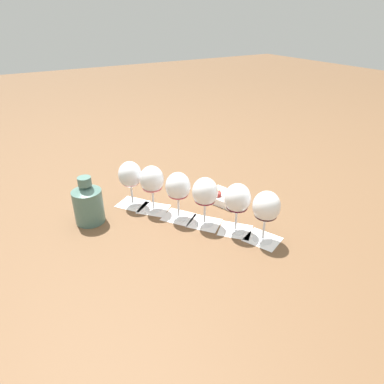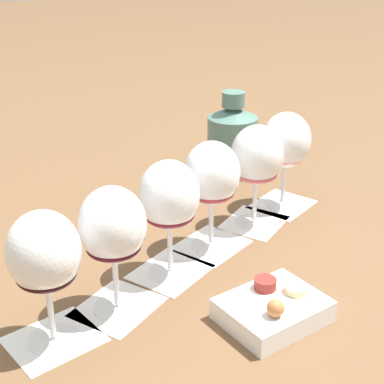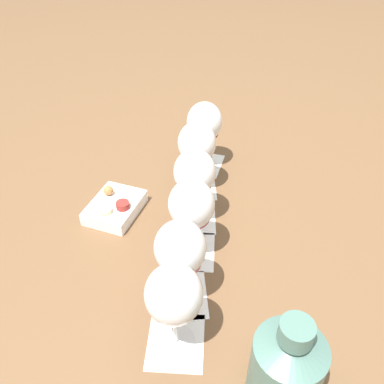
{
  "view_description": "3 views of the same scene",
  "coord_description": "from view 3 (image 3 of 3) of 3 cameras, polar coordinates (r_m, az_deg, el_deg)",
  "views": [
    {
      "loc": [
        0.94,
        -0.57,
        0.71
      ],
      "look_at": [
        -0.0,
        0.0,
        0.12
      ],
      "focal_mm": 32.0,
      "sensor_mm": 36.0,
      "label": 1
    },
    {
      "loc": [
        0.24,
        0.8,
        0.5
      ],
      "look_at": [
        -0.0,
        0.0,
        0.12
      ],
      "focal_mm": 55.0,
      "sensor_mm": 36.0,
      "label": 2
    },
    {
      "loc": [
        -0.52,
        -0.41,
        0.66
      ],
      "look_at": [
        -0.0,
        0.0,
        0.12
      ],
      "focal_mm": 38.0,
      "sensor_mm": 36.0,
      "label": 3
    }
  ],
  "objects": [
    {
      "name": "ground_plane",
      "position": [
        0.93,
        0.16,
        -5.76
      ],
      "size": [
        8.0,
        8.0,
        0.0
      ],
      "primitive_type": "plane",
      "color": "brown"
    },
    {
      "name": "tasting_card_0",
      "position": [
        0.76,
        -2.28,
        -20.22
      ],
      "size": [
        0.15,
        0.15,
        0.0
      ],
      "color": "white",
      "rests_on": "ground_plane"
    },
    {
      "name": "tasting_card_1",
      "position": [
        0.82,
        -1.5,
        -14.25
      ],
      "size": [
        0.15,
        0.15,
        0.0
      ],
      "color": "white",
      "rests_on": "ground_plane"
    },
    {
      "name": "tasting_card_2",
      "position": [
        0.89,
        -0.07,
        -8.26
      ],
      "size": [
        0.15,
        0.15,
        0.0
      ],
      "color": "white",
      "rests_on": "ground_plane"
    },
    {
      "name": "tasting_card_3",
      "position": [
        0.97,
        0.35,
        -3.6
      ],
      "size": [
        0.15,
        0.15,
        0.0
      ],
      "color": "white",
      "rests_on": "ground_plane"
    },
    {
      "name": "tasting_card_4",
      "position": [
        1.06,
        0.64,
        0.78
      ],
      "size": [
        0.15,
        0.15,
        0.0
      ],
      "color": "white",
      "rests_on": "ground_plane"
    },
    {
      "name": "tasting_card_5",
      "position": [
        1.15,
        1.64,
        3.96
      ],
      "size": [
        0.14,
        0.14,
        0.0
      ],
      "color": "white",
      "rests_on": "ground_plane"
    },
    {
      "name": "wine_glass_0",
      "position": [
        0.66,
        -2.56,
        -14.62
      ],
      "size": [
        0.09,
        0.09,
        0.19
      ],
      "color": "white",
      "rests_on": "tasting_card_0"
    },
    {
      "name": "wine_glass_1",
      "position": [
        0.72,
        -1.66,
        -8.24
      ],
      "size": [
        0.09,
        0.09,
        0.19
      ],
      "color": "white",
      "rests_on": "tasting_card_1"
    },
    {
      "name": "wine_glass_2",
      "position": [
        0.81,
        -0.07,
        -2.18
      ],
      "size": [
        0.09,
        0.09,
        0.19
      ],
      "color": "white",
      "rests_on": "tasting_card_2"
    },
    {
      "name": "wine_glass_3",
      "position": [
        0.89,
        0.38,
        2.37
      ],
      "size": [
        0.09,
        0.09,
        0.19
      ],
      "color": "white",
      "rests_on": "tasting_card_3"
    },
    {
      "name": "wine_glass_4",
      "position": [
        0.99,
        0.69,
        6.52
      ],
      "size": [
        0.09,
        0.09,
        0.19
      ],
      "color": "white",
      "rests_on": "tasting_card_4"
    },
    {
      "name": "wine_glass_5",
      "position": [
        1.08,
        1.76,
        9.43
      ],
      "size": [
        0.09,
        0.09,
        0.19
      ],
      "color": "white",
      "rests_on": "tasting_card_5"
    },
    {
      "name": "ceramic_vase",
      "position": [
        0.67,
        13.12,
        -22.69
      ],
      "size": [
        0.11,
        0.11,
        0.18
      ],
      "color": "#4C7066",
      "rests_on": "ground_plane"
    },
    {
      "name": "snack_dish",
      "position": [
        0.99,
        -10.76,
        -2.07
      ],
      "size": [
        0.17,
        0.15,
        0.06
      ],
      "color": "white",
      "rests_on": "ground_plane"
    }
  ]
}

